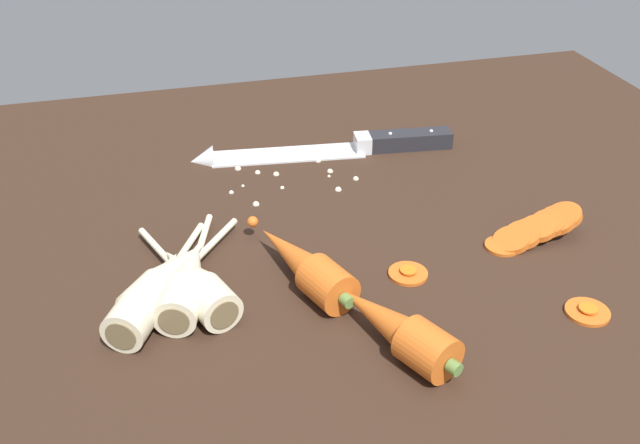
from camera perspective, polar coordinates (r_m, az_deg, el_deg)
name	(u,v)px	position (r cm, az deg, el deg)	size (l,w,h in cm)	color
ground_plane	(315,239)	(82.36, -0.36, -1.35)	(120.00, 90.00, 4.00)	#332116
chefs_knife	(319,149)	(96.33, -0.04, 5.75)	(34.86, 7.33, 4.18)	silver
whole_carrot	(304,264)	(71.21, -1.29, -3.35)	(8.76, 16.91, 4.20)	#D6601E
whole_carrot_second	(396,328)	(64.07, 5.95, -8.24)	(9.39, 15.38, 4.20)	#D6601E
parsnip_front	(171,277)	(71.20, -11.64, -4.24)	(13.28, 16.03, 4.00)	beige
parsnip_mid_left	(194,282)	(70.16, -9.88, -4.64)	(8.60, 18.30, 4.00)	beige
parsnip_mid_right	(187,280)	(70.55, -10.40, -4.46)	(7.73, 18.86, 4.00)	beige
parsnip_back	(151,292)	(69.67, -13.13, -5.36)	(11.05, 18.51, 4.00)	beige
carrot_slice_stack	(535,230)	(81.41, 16.49, -0.58)	(11.46, 4.91, 3.72)	#D6601E
carrot_slice_stray_near	(588,310)	(72.75, 20.27, -6.53)	(4.16, 4.16, 0.70)	#D6601E
carrot_slice_stray_mid	(408,272)	(73.64, 6.93, -3.93)	(4.00, 4.00, 0.70)	#D6601E
mince_crumbs	(291,175)	(90.56, -2.33, 3.70)	(16.15, 11.66, 0.83)	beige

